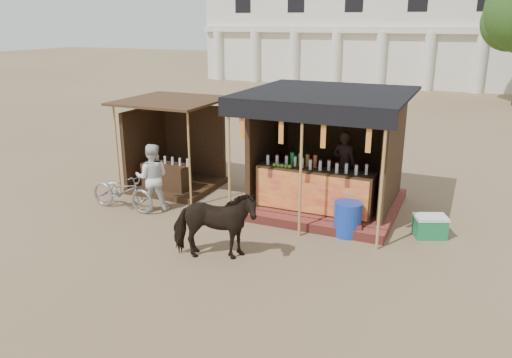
{
  "coord_description": "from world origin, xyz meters",
  "views": [
    {
      "loc": [
        4.03,
        -7.53,
        4.27
      ],
      "look_at": [
        0.0,
        1.6,
        1.1
      ],
      "focal_mm": 35.0,
      "sensor_mm": 36.0,
      "label": 1
    }
  ],
  "objects": [
    {
      "name": "cooler",
      "position": [
        3.48,
        2.6,
        0.23
      ],
      "size": [
        0.76,
        0.66,
        0.46
      ],
      "color": "#1B7946",
      "rests_on": "ground"
    },
    {
      "name": "ground",
      "position": [
        0.0,
        0.0,
        0.0
      ],
      "size": [
        120.0,
        120.0,
        0.0
      ],
      "primitive_type": "plane",
      "color": "#846B4C",
      "rests_on": "ground"
    },
    {
      "name": "cow",
      "position": [
        -0.11,
        -0.07,
        0.68
      ],
      "size": [
        1.77,
        1.24,
        1.36
      ],
      "primitive_type": "imported",
      "rotation": [
        0.0,
        0.0,
        1.92
      ],
      "color": "black",
      "rests_on": "ground"
    },
    {
      "name": "secondary_stall",
      "position": [
        -3.17,
        3.24,
        0.85
      ],
      "size": [
        2.4,
        2.4,
        2.38
      ],
      "color": "#3D2516",
      "rests_on": "ground"
    },
    {
      "name": "motorbike",
      "position": [
        -3.31,
        1.32,
        0.46
      ],
      "size": [
        1.77,
        0.67,
        0.92
      ],
      "primitive_type": "imported",
      "rotation": [
        0.0,
        0.0,
        1.54
      ],
      "color": "gray",
      "rests_on": "ground"
    },
    {
      "name": "background_building",
      "position": [
        -2.0,
        29.94,
        3.98
      ],
      "size": [
        26.0,
        7.45,
        8.18
      ],
      "color": "silver",
      "rests_on": "ground"
    },
    {
      "name": "red_crate",
      "position": [
        1.95,
        2.0,
        0.15
      ],
      "size": [
        0.55,
        0.53,
        0.29
      ],
      "primitive_type": "cube",
      "rotation": [
        0.0,
        0.0,
        0.3
      ],
      "color": "maroon",
      "rests_on": "ground"
    },
    {
      "name": "blue_barrel",
      "position": [
        1.9,
        2.0,
        0.36
      ],
      "size": [
        0.63,
        0.63,
        0.72
      ],
      "primitive_type": "cylinder",
      "rotation": [
        0.0,
        0.0,
        -0.11
      ],
      "color": "#1639A6",
      "rests_on": "ground"
    },
    {
      "name": "bystander",
      "position": [
        -2.65,
        1.62,
        0.8
      ],
      "size": [
        0.96,
        0.88,
        1.59
      ],
      "primitive_type": "imported",
      "rotation": [
        0.0,
        0.0,
        3.6
      ],
      "color": "silver",
      "rests_on": "ground"
    },
    {
      "name": "main_stall",
      "position": [
        1.02,
        3.36,
        1.02
      ],
      "size": [
        3.6,
        3.61,
        2.78
      ],
      "color": "#963B31",
      "rests_on": "ground"
    }
  ]
}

